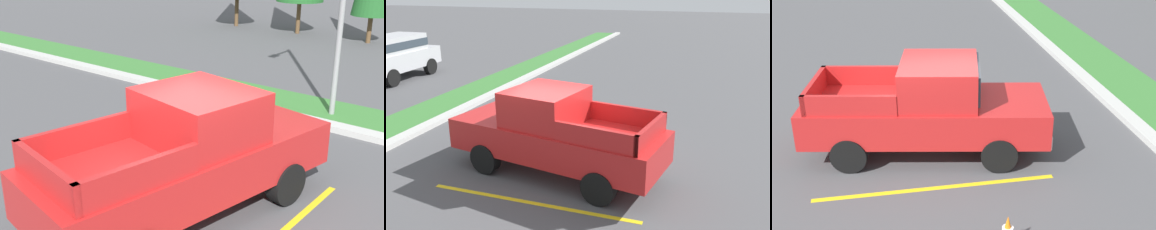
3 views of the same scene
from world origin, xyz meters
TOP-DOWN VIEW (x-y plane):
  - ground_plane at (0.00, 0.00)m, footprint 120.00×120.00m
  - parking_line_near at (-1.65, -0.18)m, footprint 0.12×4.80m
  - parking_line_far at (1.45, -0.18)m, footprint 0.12×4.80m
  - curb_strip at (0.00, 5.00)m, footprint 56.00×0.40m
  - pickup_truck_main at (-0.09, -0.13)m, footprint 2.79×5.48m
  - suv_distant at (6.89, 10.95)m, footprint 4.67×2.11m
  - traffic_cone at (3.37, 0.75)m, footprint 0.36×0.36m

SIDE VIEW (x-z plane):
  - ground_plane at x=0.00m, z-range 0.00..0.00m
  - parking_line_near at x=-1.65m, z-range 0.00..0.01m
  - parking_line_far at x=1.45m, z-range 0.00..0.01m
  - curb_strip at x=0.00m, z-range 0.00..0.15m
  - traffic_cone at x=3.37m, z-range -0.01..0.59m
  - pickup_truck_main at x=-0.09m, z-range -0.01..2.09m
  - suv_distant at x=6.89m, z-range 0.19..2.29m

